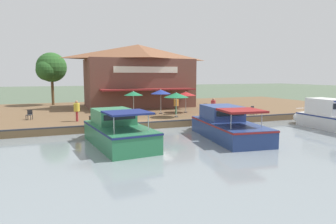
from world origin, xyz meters
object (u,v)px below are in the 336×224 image
at_px(patio_umbrella_mid_patio_left, 161,92).
at_px(person_near_entrance, 213,104).
at_px(tree_downstream_bank, 170,74).
at_px(person_mid_patio, 77,108).
at_px(person_at_quay_edge, 176,103).
at_px(patio_umbrella_by_entrance, 176,95).
at_px(cafe_chair_facing_river, 253,110).
at_px(motorboat_distant_upstream, 329,118).
at_px(patio_umbrella_back_row, 133,93).
at_px(cafe_chair_back_row_seat, 29,114).
at_px(tree_behind_restaurant, 50,68).
at_px(mooring_post, 90,121).
at_px(patio_umbrella_near_quay_edge, 186,94).
at_px(motorboat_mid_row, 224,125).
at_px(waterfront_restaurant, 138,75).
at_px(cafe_chair_mid_patio, 206,107).
at_px(motorboat_fourth_along, 115,130).

xyz_separation_m(patio_umbrella_mid_patio_left, person_near_entrance, (2.58, 4.56, -1.20)).
bearing_deg(tree_downstream_bank, patio_umbrella_mid_patio_left, -24.85).
relative_size(patio_umbrella_mid_patio_left, tree_downstream_bank, 0.41).
bearing_deg(person_mid_patio, person_at_quay_edge, 97.53).
height_order(patio_umbrella_by_entrance, cafe_chair_facing_river, patio_umbrella_by_entrance).
height_order(motorboat_distant_upstream, tree_downstream_bank, tree_downstream_bank).
bearing_deg(patio_umbrella_back_row, patio_umbrella_mid_patio_left, 116.78).
distance_m(cafe_chair_back_row_seat, tree_behind_restaurant, 13.96).
distance_m(person_at_quay_edge, mooring_post, 9.67).
bearing_deg(patio_umbrella_near_quay_edge, person_near_entrance, 33.80).
bearing_deg(motorboat_mid_row, person_at_quay_edge, -179.39).
bearing_deg(motorboat_distant_upstream, tree_behind_restaurant, -137.47).
bearing_deg(motorboat_distant_upstream, mooring_post, -105.43).
relative_size(motorboat_distant_upstream, tree_downstream_bank, 1.26).
height_order(waterfront_restaurant, patio_umbrella_near_quay_edge, waterfront_restaurant).
distance_m(patio_umbrella_back_row, cafe_chair_mid_patio, 8.61).
xyz_separation_m(patio_umbrella_by_entrance, cafe_chair_facing_river, (1.15, 7.77, -1.58)).
bearing_deg(mooring_post, patio_umbrella_mid_patio_left, 123.24).
bearing_deg(person_at_quay_edge, person_near_entrance, 63.91).
relative_size(patio_umbrella_mid_patio_left, person_mid_patio, 1.41).
bearing_deg(patio_umbrella_mid_patio_left, person_at_quay_edge, 52.68).
relative_size(patio_umbrella_mid_patio_left, mooring_post, 3.23).
distance_m(patio_umbrella_near_quay_edge, tree_behind_restaurant, 18.94).
xyz_separation_m(person_mid_patio, motorboat_fourth_along, (7.04, 1.87, -0.79)).
distance_m(person_near_entrance, motorboat_fourth_along, 12.90).
bearing_deg(motorboat_distant_upstream, patio_umbrella_near_quay_edge, -140.25).
distance_m(waterfront_restaurant, motorboat_fourth_along, 18.70).
xyz_separation_m(person_at_quay_edge, person_near_entrance, (1.61, 3.29, -0.06)).
bearing_deg(mooring_post, person_mid_patio, -163.69).
height_order(cafe_chair_mid_patio, tree_downstream_bank, tree_downstream_bank).
bearing_deg(cafe_chair_mid_patio, waterfront_restaurant, -147.28).
height_order(person_at_quay_edge, tree_downstream_bank, tree_downstream_bank).
bearing_deg(cafe_chair_facing_river, patio_umbrella_back_row, -101.42).
xyz_separation_m(patio_umbrella_back_row, cafe_chair_facing_river, (2.33, 11.53, -1.74)).
height_order(waterfront_restaurant, person_near_entrance, waterfront_restaurant).
xyz_separation_m(patio_umbrella_mid_patio_left, motorboat_fourth_along, (9.28, -6.44, -1.90)).
height_order(patio_umbrella_near_quay_edge, mooring_post, patio_umbrella_near_quay_edge).
distance_m(cafe_chair_back_row_seat, person_near_entrance, 16.96).
bearing_deg(person_mid_patio, tree_behind_restaurant, -172.62).
bearing_deg(patio_umbrella_by_entrance, tree_downstream_bank, 160.69).
bearing_deg(mooring_post, patio_umbrella_back_row, 127.57).
distance_m(person_at_quay_edge, motorboat_fourth_along, 11.36).
bearing_deg(patio_umbrella_by_entrance, motorboat_fourth_along, -47.14).
distance_m(waterfront_restaurant, motorboat_mid_row, 18.18).
distance_m(person_near_entrance, person_mid_patio, 12.88).
relative_size(patio_umbrella_by_entrance, cafe_chair_mid_patio, 2.72).
bearing_deg(cafe_chair_facing_river, person_at_quay_edge, -113.12).
distance_m(patio_umbrella_mid_patio_left, person_mid_patio, 8.68).
bearing_deg(patio_umbrella_back_row, patio_umbrella_by_entrance, 72.63).
xyz_separation_m(person_near_entrance, motorboat_distant_upstream, (7.53, 6.69, -0.67)).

